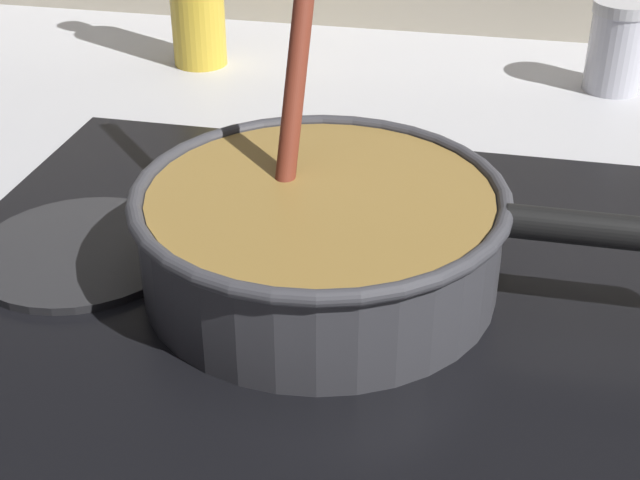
% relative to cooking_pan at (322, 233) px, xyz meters
% --- Properties ---
extents(hob_plate, '(0.56, 0.48, 0.01)m').
position_rel_cooking_pan_xyz_m(hob_plate, '(-0.00, -0.00, -0.05)').
color(hob_plate, black).
rests_on(hob_plate, ground).
extents(burner_ring, '(0.17, 0.17, 0.01)m').
position_rel_cooking_pan_xyz_m(burner_ring, '(-0.00, -0.00, -0.04)').
color(burner_ring, '#592D0C').
rests_on(burner_ring, hob_plate).
extents(spare_burner, '(0.16, 0.16, 0.01)m').
position_rel_cooking_pan_xyz_m(spare_burner, '(-0.18, -0.00, -0.04)').
color(spare_burner, '#262628').
rests_on(spare_burner, hob_plate).
extents(cooking_pan, '(0.39, 0.25, 0.27)m').
position_rel_cooking_pan_xyz_m(cooking_pan, '(0.00, 0.00, 0.00)').
color(cooking_pan, '#38383D').
rests_on(cooking_pan, hob_plate).
extents(condiment_jar, '(0.06, 0.06, 0.10)m').
position_rel_cooking_pan_xyz_m(condiment_jar, '(0.22, 0.46, -0.00)').
color(condiment_jar, silver).
rests_on(condiment_jar, ground).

